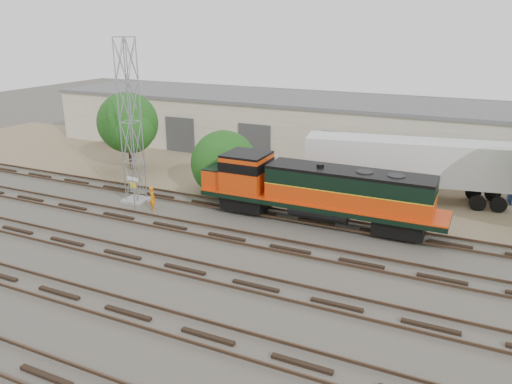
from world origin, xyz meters
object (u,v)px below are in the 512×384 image
at_px(signal_tower, 131,126).
at_px(semi_trailer, 411,163).
at_px(worker, 152,198).
at_px(locomotive, 315,190).

bearing_deg(signal_tower, semi_trailer, 26.66).
bearing_deg(signal_tower, worker, -24.97).
xyz_separation_m(locomotive, signal_tower, (-12.69, -1.54, 3.26)).
xyz_separation_m(locomotive, semi_trailer, (4.61, 7.15, 0.53)).
height_order(signal_tower, semi_trailer, signal_tower).
xyz_separation_m(locomotive, worker, (-10.55, -2.54, -1.33)).
height_order(locomotive, semi_trailer, semi_trailer).
bearing_deg(signal_tower, locomotive, 6.93).
bearing_deg(locomotive, worker, -166.46).
relative_size(signal_tower, semi_trailer, 0.78).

